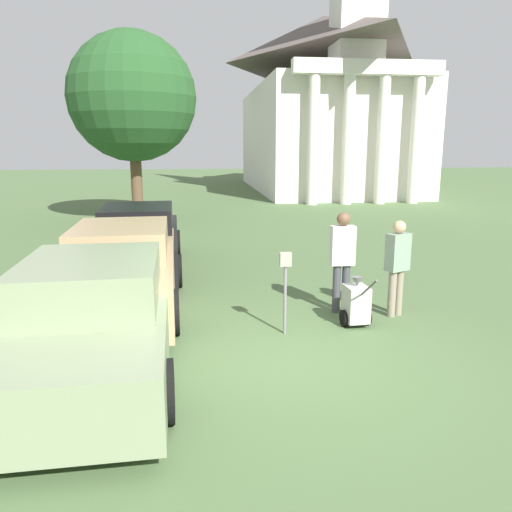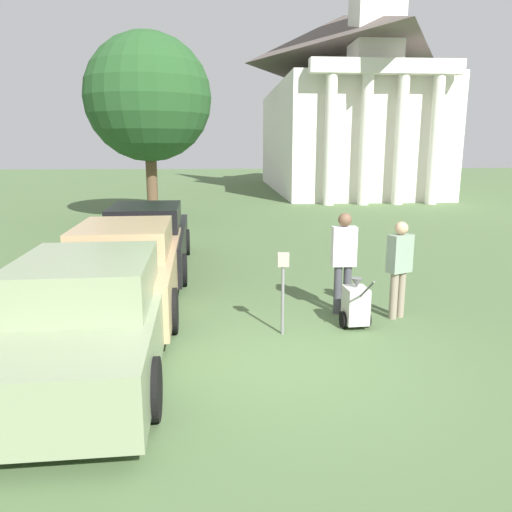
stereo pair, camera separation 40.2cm
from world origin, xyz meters
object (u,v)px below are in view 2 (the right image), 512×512
object	(u,v)px
person_worker	(344,257)
equipment_cart	(356,305)
parked_car_tan	(127,267)
parked_car_sage	(92,315)
parking_meter	(283,278)
person_supervisor	(399,264)
parked_car_black	(148,240)
church	(343,96)

from	to	relation	value
person_worker	equipment_cart	size ratio (longest dim) A/B	1.83
parked_car_tan	parked_car_sage	bearing A→B (deg)	-92.23
parking_meter	person_supervisor	size ratio (longest dim) A/B	0.78
parked_car_black	equipment_cart	distance (m)	5.83
parked_car_sage	parked_car_black	distance (m)	5.42
church	parked_car_tan	bearing A→B (deg)	-112.04
parking_meter	person_worker	xyz separation A→B (m)	(1.19, 0.93, 0.12)
parking_meter	parked_car_sage	bearing A→B (deg)	-161.01
parked_car_sage	parked_car_tan	distance (m)	2.66
parked_car_sage	parked_car_black	xyz separation A→B (m)	(-0.00, 5.42, 0.01)
parked_car_black	parking_meter	bearing A→B (deg)	-60.93
person_worker	equipment_cart	distance (m)	0.97
parked_car_tan	church	distance (m)	27.07
parked_car_black	equipment_cart	xyz separation A→B (m)	(3.97, -4.26, -0.34)
equipment_cart	person_supervisor	bearing A→B (deg)	22.65
parked_car_black	church	distance (m)	24.60
parked_car_tan	parked_car_black	world-z (taller)	parked_car_black
equipment_cart	church	distance (m)	27.38
person_supervisor	church	bearing A→B (deg)	-126.66
parked_car_tan	equipment_cart	world-z (taller)	parked_car_tan
parked_car_tan	parking_meter	bearing A→B (deg)	-34.58
equipment_cart	parked_car_sage	bearing A→B (deg)	-167.24
person_worker	parked_car_black	bearing A→B (deg)	-41.43
person_worker	person_supervisor	world-z (taller)	person_worker
parked_car_sage	person_supervisor	size ratio (longest dim) A/B	3.01
parked_car_sage	person_supervisor	world-z (taller)	person_supervisor
person_supervisor	church	world-z (taller)	church
parked_car_black	parked_car_tan	bearing A→B (deg)	-92.24
person_worker	parked_car_tan	bearing A→B (deg)	-10.70
parking_meter	church	xyz separation A→B (m)	(7.22, 26.30, 5.25)
parked_car_sage	person_supervisor	xyz separation A→B (m)	(4.82, 1.57, 0.25)
parked_car_sage	person_worker	bearing A→B (deg)	23.29
parked_car_sage	parked_car_tan	size ratio (longest dim) A/B	0.97
parked_car_black	church	world-z (taller)	church
person_supervisor	parking_meter	bearing A→B (deg)	-8.54
parked_car_tan	equipment_cart	distance (m)	4.26
parking_meter	person_worker	bearing A→B (deg)	38.05
person_supervisor	equipment_cart	distance (m)	1.11
church	parking_meter	bearing A→B (deg)	-105.36
parking_meter	person_worker	world-z (taller)	person_worker
parked_car_black	person_supervisor	size ratio (longest dim) A/B	3.04
parked_car_tan	person_worker	distance (m)	4.01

